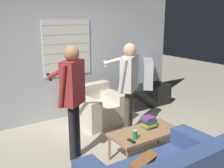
{
  "coord_description": "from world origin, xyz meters",
  "views": [
    {
      "loc": [
        -2.13,
        -2.83,
        2.05
      ],
      "look_at": [
        0.08,
        0.53,
        1.0
      ],
      "focal_mm": 42.0,
      "sensor_mm": 36.0,
      "label": 1
    }
  ],
  "objects_px": {
    "book_stack": "(149,122)",
    "armchair_beige": "(97,108)",
    "person_right_standing": "(129,77)",
    "person_left_standing": "(72,89)",
    "coffee_table": "(145,134)",
    "soda_can": "(135,135)",
    "spare_remote": "(131,141)",
    "floor_fan": "(117,106)",
    "tv": "(148,73)"
  },
  "relations": [
    {
      "from": "book_stack",
      "to": "armchair_beige",
      "type": "bearing_deg",
      "value": 92.01
    },
    {
      "from": "person_right_standing",
      "to": "person_left_standing",
      "type": "bearing_deg",
      "value": 155.62
    },
    {
      "from": "armchair_beige",
      "to": "coffee_table",
      "type": "height_order",
      "value": "armchair_beige"
    },
    {
      "from": "soda_can",
      "to": "person_right_standing",
      "type": "bearing_deg",
      "value": 57.99
    },
    {
      "from": "spare_remote",
      "to": "floor_fan",
      "type": "distance_m",
      "value": 2.17
    },
    {
      "from": "spare_remote",
      "to": "armchair_beige",
      "type": "bearing_deg",
      "value": 72.05
    },
    {
      "from": "person_left_standing",
      "to": "book_stack",
      "type": "xyz_separation_m",
      "value": [
        1.01,
        -0.5,
        -0.55
      ]
    },
    {
      "from": "spare_remote",
      "to": "floor_fan",
      "type": "xyz_separation_m",
      "value": [
        1.06,
        1.87,
        -0.27
      ]
    },
    {
      "from": "book_stack",
      "to": "tv",
      "type": "bearing_deg",
      "value": 49.69
    },
    {
      "from": "armchair_beige",
      "to": "person_right_standing",
      "type": "relative_size",
      "value": 0.61
    },
    {
      "from": "coffee_table",
      "to": "soda_can",
      "type": "xyz_separation_m",
      "value": [
        -0.28,
        -0.11,
        0.1
      ]
    },
    {
      "from": "book_stack",
      "to": "soda_can",
      "type": "relative_size",
      "value": 1.78
    },
    {
      "from": "spare_remote",
      "to": "floor_fan",
      "type": "relative_size",
      "value": 0.38
    },
    {
      "from": "tv",
      "to": "book_stack",
      "type": "relative_size",
      "value": 3.46
    },
    {
      "from": "person_right_standing",
      "to": "floor_fan",
      "type": "xyz_separation_m",
      "value": [
        0.39,
        0.9,
        -0.87
      ]
    },
    {
      "from": "person_left_standing",
      "to": "spare_remote",
      "type": "height_order",
      "value": "person_left_standing"
    },
    {
      "from": "person_left_standing",
      "to": "book_stack",
      "type": "height_order",
      "value": "person_left_standing"
    },
    {
      "from": "coffee_table",
      "to": "floor_fan",
      "type": "bearing_deg",
      "value": 68.05
    },
    {
      "from": "tv",
      "to": "floor_fan",
      "type": "height_order",
      "value": "tv"
    },
    {
      "from": "armchair_beige",
      "to": "person_right_standing",
      "type": "xyz_separation_m",
      "value": [
        0.22,
        -0.72,
        0.73
      ]
    },
    {
      "from": "armchair_beige",
      "to": "person_left_standing",
      "type": "height_order",
      "value": "person_left_standing"
    },
    {
      "from": "coffee_table",
      "to": "book_stack",
      "type": "height_order",
      "value": "book_stack"
    },
    {
      "from": "book_stack",
      "to": "spare_remote",
      "type": "height_order",
      "value": "book_stack"
    },
    {
      "from": "tv",
      "to": "person_left_standing",
      "type": "height_order",
      "value": "person_left_standing"
    },
    {
      "from": "person_right_standing",
      "to": "spare_remote",
      "type": "distance_m",
      "value": 1.32
    },
    {
      "from": "coffee_table",
      "to": "book_stack",
      "type": "xyz_separation_m",
      "value": [
        0.13,
        0.08,
        0.13
      ]
    },
    {
      "from": "person_left_standing",
      "to": "spare_remote",
      "type": "xyz_separation_m",
      "value": [
        0.5,
        -0.72,
        -0.62
      ]
    },
    {
      "from": "armchair_beige",
      "to": "tv",
      "type": "height_order",
      "value": "tv"
    },
    {
      "from": "soda_can",
      "to": "floor_fan",
      "type": "relative_size",
      "value": 0.36
    },
    {
      "from": "soda_can",
      "to": "floor_fan",
      "type": "bearing_deg",
      "value": 62.03
    },
    {
      "from": "person_right_standing",
      "to": "floor_fan",
      "type": "relative_size",
      "value": 4.62
    },
    {
      "from": "soda_can",
      "to": "armchair_beige",
      "type": "bearing_deg",
      "value": 77.71
    },
    {
      "from": "coffee_table",
      "to": "soda_can",
      "type": "distance_m",
      "value": 0.32
    },
    {
      "from": "person_left_standing",
      "to": "soda_can",
      "type": "height_order",
      "value": "person_left_standing"
    },
    {
      "from": "coffee_table",
      "to": "floor_fan",
      "type": "xyz_separation_m",
      "value": [
        0.69,
        1.72,
        -0.22
      ]
    },
    {
      "from": "soda_can",
      "to": "spare_remote",
      "type": "relative_size",
      "value": 0.96
    },
    {
      "from": "person_right_standing",
      "to": "spare_remote",
      "type": "relative_size",
      "value": 12.23
    },
    {
      "from": "person_right_standing",
      "to": "soda_can",
      "type": "distance_m",
      "value": 1.22
    },
    {
      "from": "tv",
      "to": "floor_fan",
      "type": "bearing_deg",
      "value": -46.95
    },
    {
      "from": "person_right_standing",
      "to": "coffee_table",
      "type": "bearing_deg",
      "value": -146.35
    },
    {
      "from": "armchair_beige",
      "to": "floor_fan",
      "type": "xyz_separation_m",
      "value": [
        0.61,
        0.18,
        -0.14
      ]
    },
    {
      "from": "coffee_table",
      "to": "person_left_standing",
      "type": "distance_m",
      "value": 1.24
    },
    {
      "from": "book_stack",
      "to": "spare_remote",
      "type": "relative_size",
      "value": 1.7
    },
    {
      "from": "tv",
      "to": "armchair_beige",
      "type": "bearing_deg",
      "value": -41.69
    },
    {
      "from": "person_left_standing",
      "to": "person_right_standing",
      "type": "xyz_separation_m",
      "value": [
        1.17,
        0.24,
        -0.02
      ]
    },
    {
      "from": "coffee_table",
      "to": "spare_remote",
      "type": "relative_size",
      "value": 7.95
    },
    {
      "from": "floor_fan",
      "to": "tv",
      "type": "bearing_deg",
      "value": 3.85
    },
    {
      "from": "book_stack",
      "to": "soda_can",
      "type": "xyz_separation_m",
      "value": [
        -0.41,
        -0.19,
        -0.02
      ]
    },
    {
      "from": "tv",
      "to": "floor_fan",
      "type": "relative_size",
      "value": 2.22
    },
    {
      "from": "soda_can",
      "to": "tv",
      "type": "bearing_deg",
      "value": 45.5
    }
  ]
}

